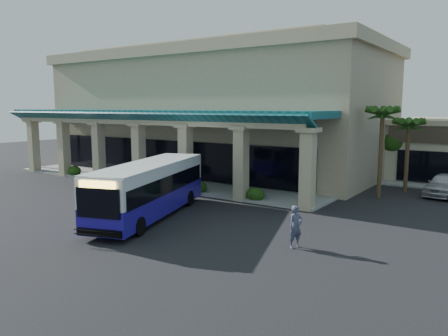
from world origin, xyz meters
The scene contains 10 objects.
ground centered at (0.00, 0.00, 0.00)m, with size 110.00×110.00×0.00m, color black.
main_building centered at (-8.00, 16.00, 5.67)m, with size 30.80×14.80×11.35m, color tan, non-canonical shape.
arcade centered at (-8.00, 6.80, 2.85)m, with size 30.00×6.20×5.70m, color #0C464D, non-canonical shape.
palm_0 centered at (8.50, 11.00, 3.30)m, with size 2.40×2.40×6.60m, color #1C3E10, non-canonical shape.
palm_1 centered at (9.50, 14.00, 2.90)m, with size 2.40×2.40×5.80m, color #1C3E10, non-canonical shape.
palm_2 centered at (-22.50, 6.50, 3.10)m, with size 2.40×2.40×6.20m, color #1C3E10, non-canonical shape.
broadleaf_tree centered at (7.50, 19.00, 2.41)m, with size 2.60×2.60×4.81m, color #193A0D, non-canonical shape.
transit_bus centered at (-0.41, -1.00, 1.47)m, with size 2.45×10.51×2.94m, color #2416A1, non-canonical shape.
pedestrian centered at (8.39, -1.40, 0.91)m, with size 0.66×0.43×1.81m, color #42475E.
car_silver centered at (11.93, 14.15, 0.76)m, with size 1.80×4.48×1.53m, color #B5B4BA.
Camera 1 is at (16.00, -17.83, 5.93)m, focal length 35.00 mm.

